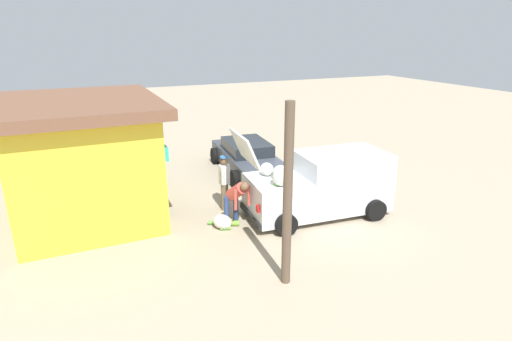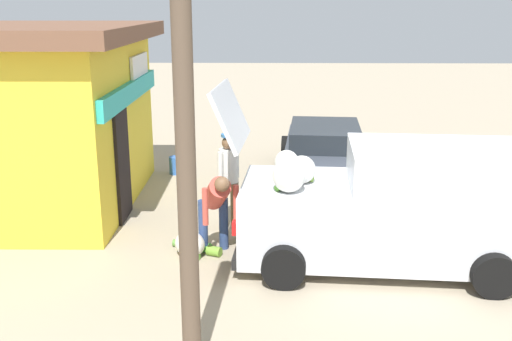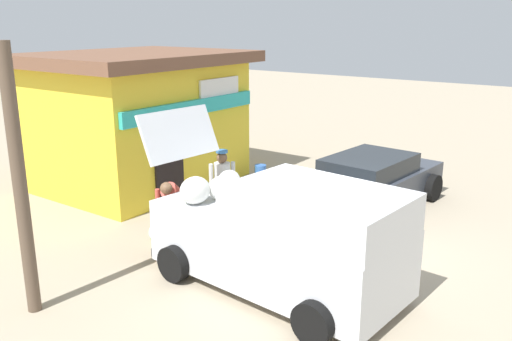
{
  "view_description": "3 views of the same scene",
  "coord_description": "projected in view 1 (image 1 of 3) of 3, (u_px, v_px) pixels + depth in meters",
  "views": [
    {
      "loc": [
        -11.85,
        6.46,
        5.27
      ],
      "look_at": [
        0.0,
        1.27,
        0.89
      ],
      "focal_mm": 28.96,
      "sensor_mm": 36.0,
      "label": 1
    },
    {
      "loc": [
        -10.49,
        1.9,
        3.84
      ],
      "look_at": [
        0.46,
        2.11,
        0.76
      ],
      "focal_mm": 41.57,
      "sensor_mm": 36.0,
      "label": 2
    },
    {
      "loc": [
        -8.85,
        -4.4,
        4.28
      ],
      "look_at": [
        0.1,
        2.16,
        1.18
      ],
      "focal_mm": 37.98,
      "sensor_mm": 36.0,
      "label": 3
    }
  ],
  "objects": [
    {
      "name": "utility_pole",
      "position": [
        288.0,
        198.0,
        8.52
      ],
      "size": [
        0.2,
        0.2,
        4.02
      ],
      "primitive_type": "cylinder",
      "color": "brown",
      "rests_on": "ground_plane"
    },
    {
      "name": "ground_plane",
      "position": [
        289.0,
        190.0,
        14.43
      ],
      "size": [
        60.0,
        60.0,
        0.0
      ],
      "primitive_type": "plane",
      "color": "tan"
    },
    {
      "name": "storefront_bar",
      "position": [
        86.0,
        157.0,
        12.03
      ],
      "size": [
        5.43,
        4.38,
        3.48
      ],
      "color": "yellow",
      "rests_on": "ground_plane"
    },
    {
      "name": "vendor_standing",
      "position": [
        224.0,
        179.0,
        12.68
      ],
      "size": [
        0.5,
        0.47,
        1.69
      ],
      "color": "#726047",
      "rests_on": "ground_plane"
    },
    {
      "name": "parked_sedan",
      "position": [
        247.0,
        157.0,
        16.09
      ],
      "size": [
        4.61,
        2.37,
        1.25
      ],
      "color": "#383D47",
      "rests_on": "ground_plane"
    },
    {
      "name": "customer_bending",
      "position": [
        236.0,
        197.0,
        11.56
      ],
      "size": [
        0.82,
        0.67,
        1.39
      ],
      "color": "navy",
      "rests_on": "ground_plane"
    },
    {
      "name": "paint_bucket",
      "position": [
        158.0,
        175.0,
        15.3
      ],
      "size": [
        0.33,
        0.33,
        0.41
      ],
      "primitive_type": "cylinder",
      "color": "blue",
      "rests_on": "ground_plane"
    },
    {
      "name": "delivery_van",
      "position": [
        322.0,
        184.0,
        12.32
      ],
      "size": [
        2.43,
        4.69,
        2.71
      ],
      "color": "silver",
      "rests_on": "ground_plane"
    },
    {
      "name": "unloaded_banana_pile",
      "position": [
        223.0,
        222.0,
        11.62
      ],
      "size": [
        0.78,
        0.85,
        0.39
      ],
      "color": "silver",
      "rests_on": "ground_plane"
    }
  ]
}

